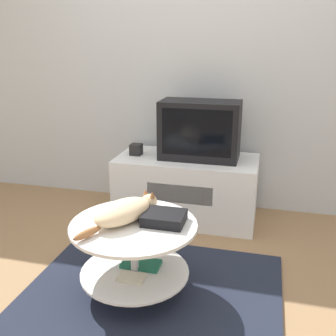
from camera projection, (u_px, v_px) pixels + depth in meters
name	position (u px, v px, depth m)	size (l,w,h in m)	color
ground_plane	(153.00, 292.00, 2.31)	(12.00, 12.00, 0.00)	#93704C
wall_back	(201.00, 54.00, 3.22)	(8.00, 0.05, 2.60)	silver
rug	(153.00, 291.00, 2.30)	(1.46, 1.13, 0.02)	#1E2333
tv_stand	(187.00, 188.00, 3.22)	(1.12, 0.56, 0.52)	white
tv	(200.00, 130.00, 3.06)	(0.61, 0.31, 0.46)	black
speaker	(136.00, 149.00, 3.21)	(0.09, 0.09, 0.09)	black
coffee_table	(134.00, 248.00, 2.20)	(0.70, 0.70, 0.43)	#B2B2B7
dvd_box	(164.00, 218.00, 2.15)	(0.23, 0.19, 0.06)	black
cat	(124.00, 211.00, 2.17)	(0.34, 0.56, 0.12)	beige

